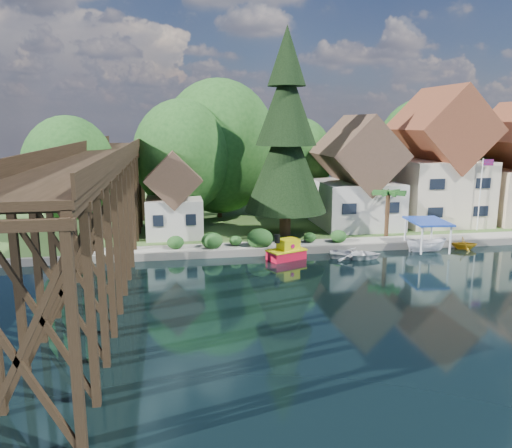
# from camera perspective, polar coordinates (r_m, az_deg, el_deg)

# --- Properties ---
(ground) EXTENTS (140.00, 140.00, 0.00)m
(ground) POSITION_cam_1_polar(r_m,az_deg,el_deg) (34.74, 9.65, -6.66)
(ground) COLOR black
(ground) RESTS_ON ground
(bank) EXTENTS (140.00, 52.00, 0.50)m
(bank) POSITION_cam_1_polar(r_m,az_deg,el_deg) (66.87, 0.05, 2.47)
(bank) COLOR #315120
(bank) RESTS_ON ground
(seawall) EXTENTS (60.00, 0.40, 0.62)m
(seawall) POSITION_cam_1_polar(r_m,az_deg,el_deg) (43.21, 11.20, -2.68)
(seawall) COLOR slate
(seawall) RESTS_ON ground
(promenade) EXTENTS (50.00, 2.60, 0.06)m
(promenade) POSITION_cam_1_polar(r_m,az_deg,el_deg) (45.06, 13.00, -1.89)
(promenade) COLOR gray
(promenade) RESTS_ON bank
(trestle_bridge) EXTENTS (4.12, 44.18, 9.30)m
(trestle_bridge) POSITION_cam_1_polar(r_m,az_deg,el_deg) (36.97, -17.09, 2.62)
(trestle_bridge) COLOR black
(trestle_bridge) RESTS_ON ground
(house_left) EXTENTS (7.64, 8.64, 11.02)m
(house_left) POSITION_cam_1_polar(r_m,az_deg,el_deg) (50.79, 11.39, 4.95)
(house_left) COLOR beige
(house_left) RESTS_ON bank
(house_center) EXTENTS (8.65, 9.18, 13.89)m
(house_center) POSITION_cam_1_polar(r_m,az_deg,el_deg) (54.98, 20.10, 6.30)
(house_center) COLOR beige
(house_center) RESTS_ON bank
(shed) EXTENTS (5.09, 5.40, 7.85)m
(shed) POSITION_cam_1_polar(r_m,az_deg,el_deg) (46.11, -9.37, 2.73)
(shed) COLOR beige
(shed) RESTS_ON bank
(bg_trees) EXTENTS (49.90, 13.30, 10.57)m
(bg_trees) POSITION_cam_1_polar(r_m,az_deg,el_deg) (53.85, 3.43, 7.81)
(bg_trees) COLOR #382314
(bg_trees) RESTS_ON bank
(shrubs) EXTENTS (15.76, 2.47, 1.70)m
(shrubs) POSITION_cam_1_polar(r_m,az_deg,el_deg) (41.97, -0.42, -1.59)
(shrubs) COLOR #1E4318
(shrubs) RESTS_ON bank
(conifer) EXTENTS (7.51, 7.51, 18.50)m
(conifer) POSITION_cam_1_polar(r_m,az_deg,el_deg) (45.22, 3.46, 9.80)
(conifer) COLOR #382314
(conifer) RESTS_ON bank
(palm_tree) EXTENTS (3.78, 3.78, 4.49)m
(palm_tree) POSITION_cam_1_polar(r_m,az_deg,el_deg) (46.70, 14.87, 3.34)
(palm_tree) COLOR #382314
(palm_tree) RESTS_ON bank
(flagpole) EXTENTS (1.09, 0.18, 6.95)m
(flagpole) POSITION_cam_1_polar(r_m,az_deg,el_deg) (52.38, 24.43, 3.92)
(flagpole) COLOR white
(flagpole) RESTS_ON bank
(tugboat) EXTENTS (3.42, 2.68, 2.19)m
(tugboat) POSITION_cam_1_polar(r_m,az_deg,el_deg) (39.97, 3.53, -3.13)
(tugboat) COLOR red
(tugboat) RESTS_ON ground
(boat_white_a) EXTENTS (4.79, 4.02, 0.85)m
(boat_white_a) POSITION_cam_1_polar(r_m,az_deg,el_deg) (41.07, 11.27, -3.26)
(boat_white_a) COLOR silver
(boat_white_a) RESTS_ON ground
(boat_canopy) EXTENTS (3.52, 4.49, 2.71)m
(boat_canopy) POSITION_cam_1_polar(r_m,az_deg,el_deg) (44.45, 18.93, -1.57)
(boat_canopy) COLOR white
(boat_canopy) RESTS_ON ground
(boat_yellow) EXTENTS (2.65, 2.44, 1.17)m
(boat_yellow) POSITION_cam_1_polar(r_m,az_deg,el_deg) (46.73, 22.68, -1.95)
(boat_yellow) COLOR gold
(boat_yellow) RESTS_ON ground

